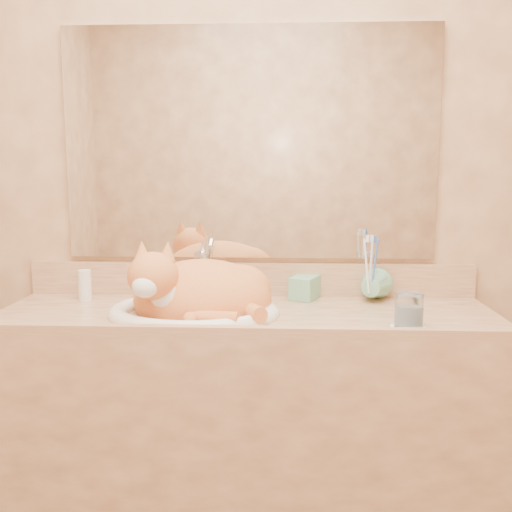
{
  "coord_description": "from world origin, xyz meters",
  "views": [
    {
      "loc": [
        0.12,
        -1.03,
        1.3
      ],
      "look_at": [
        0.03,
        0.7,
        1.04
      ],
      "focal_mm": 40.0,
      "sensor_mm": 36.0,
      "label": 1
    }
  ],
  "objects_px": {
    "vanity_counter": "(246,439)",
    "cat": "(196,290)",
    "soap_dispenser": "(299,276)",
    "toothbrush_cup": "(370,289)",
    "water_glass": "(409,310)",
    "sink_basin": "(194,289)"
  },
  "relations": [
    {
      "from": "vanity_counter",
      "to": "cat",
      "type": "bearing_deg",
      "value": -177.08
    },
    {
      "from": "cat",
      "to": "soap_dispenser",
      "type": "distance_m",
      "value": 0.37
    },
    {
      "from": "soap_dispenser",
      "to": "cat",
      "type": "bearing_deg",
      "value": -130.29
    },
    {
      "from": "cat",
      "to": "soap_dispenser",
      "type": "height_order",
      "value": "cat"
    },
    {
      "from": "toothbrush_cup",
      "to": "water_glass",
      "type": "xyz_separation_m",
      "value": [
        0.06,
        -0.31,
        0.01
      ]
    },
    {
      "from": "sink_basin",
      "to": "soap_dispenser",
      "type": "relative_size",
      "value": 2.92
    },
    {
      "from": "sink_basin",
      "to": "toothbrush_cup",
      "type": "height_order",
      "value": "sink_basin"
    },
    {
      "from": "sink_basin",
      "to": "toothbrush_cup",
      "type": "bearing_deg",
      "value": 26.04
    },
    {
      "from": "soap_dispenser",
      "to": "vanity_counter",
      "type": "bearing_deg",
      "value": -114.61
    },
    {
      "from": "water_glass",
      "to": "toothbrush_cup",
      "type": "bearing_deg",
      "value": 101.16
    },
    {
      "from": "sink_basin",
      "to": "cat",
      "type": "bearing_deg",
      "value": 73.63
    },
    {
      "from": "vanity_counter",
      "to": "soap_dispenser",
      "type": "height_order",
      "value": "soap_dispenser"
    },
    {
      "from": "vanity_counter",
      "to": "cat",
      "type": "relative_size",
      "value": 3.58
    },
    {
      "from": "soap_dispenser",
      "to": "water_glass",
      "type": "height_order",
      "value": "soap_dispenser"
    },
    {
      "from": "cat",
      "to": "soap_dispenser",
      "type": "xyz_separation_m",
      "value": [
        0.33,
        0.17,
        0.01
      ]
    },
    {
      "from": "vanity_counter",
      "to": "water_glass",
      "type": "bearing_deg",
      "value": -19.32
    },
    {
      "from": "vanity_counter",
      "to": "sink_basin",
      "type": "relative_size",
      "value": 3.04
    },
    {
      "from": "vanity_counter",
      "to": "water_glass",
      "type": "xyz_separation_m",
      "value": [
        0.48,
        -0.17,
        0.48
      ]
    },
    {
      "from": "soap_dispenser",
      "to": "sink_basin",
      "type": "bearing_deg",
      "value": -129.09
    },
    {
      "from": "soap_dispenser",
      "to": "toothbrush_cup",
      "type": "relative_size",
      "value": 1.64
    },
    {
      "from": "vanity_counter",
      "to": "toothbrush_cup",
      "type": "bearing_deg",
      "value": 19.49
    },
    {
      "from": "water_glass",
      "to": "cat",
      "type": "bearing_deg",
      "value": 165.86
    }
  ]
}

